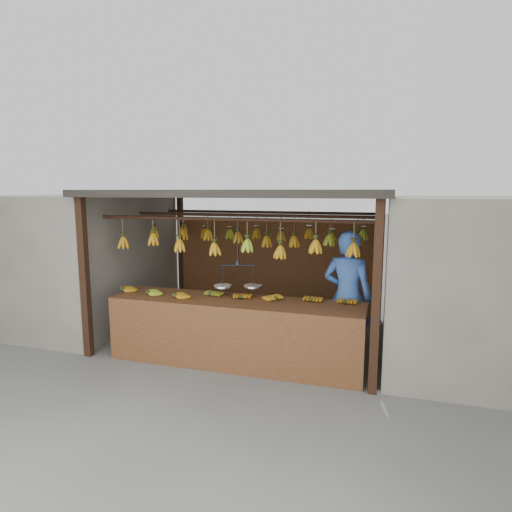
% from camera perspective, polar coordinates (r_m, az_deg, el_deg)
% --- Properties ---
extents(ground, '(80.00, 80.00, 0.00)m').
position_cam_1_polar(ground, '(7.22, -0.71, -10.61)').
color(ground, '#5B5B57').
extents(stall, '(4.30, 3.30, 2.40)m').
position_cam_1_polar(stall, '(7.14, 0.07, 5.37)').
color(stall, black).
rests_on(stall, ground).
extents(neighbor_left, '(3.00, 3.00, 2.30)m').
position_cam_1_polar(neighbor_left, '(8.71, -23.92, -0.21)').
color(neighbor_left, slate).
rests_on(neighbor_left, ground).
extents(neighbor_right, '(3.00, 3.00, 2.30)m').
position_cam_1_polar(neighbor_right, '(6.78, 29.71, -2.97)').
color(neighbor_right, slate).
rests_on(neighbor_right, ground).
extents(counter, '(3.66, 0.80, 0.96)m').
position_cam_1_polar(counter, '(5.85, -3.19, -7.96)').
color(counter, '#58331A').
rests_on(counter, ground).
extents(hanging_bananas, '(3.61, 2.25, 0.39)m').
position_cam_1_polar(hanging_bananas, '(6.86, -0.69, 2.31)').
color(hanging_bananas, '#B17812').
rests_on(hanging_bananas, ground).
extents(balance_scale, '(0.65, 0.37, 0.94)m').
position_cam_1_polar(balance_scale, '(5.96, -2.45, -3.49)').
color(balance_scale, black).
rests_on(balance_scale, ground).
extents(vendor, '(0.74, 0.55, 1.85)m').
position_cam_1_polar(vendor, '(6.09, 12.07, -5.37)').
color(vendor, '#3359A5').
rests_on(vendor, ground).
extents(bag_bundles, '(0.08, 0.26, 1.23)m').
position_cam_1_polar(bag_bundles, '(7.96, 15.77, -1.58)').
color(bag_bundles, '#199926').
rests_on(bag_bundles, ground).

